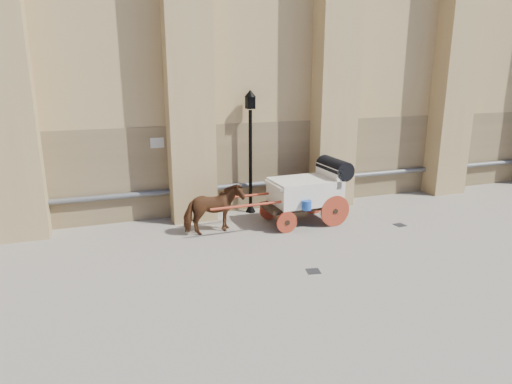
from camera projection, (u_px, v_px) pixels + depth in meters
name	position (u px, v px, depth m)	size (l,w,h in m)	color
ground	(260.00, 256.00, 11.97)	(90.00, 90.00, 0.00)	gray
horse	(214.00, 209.00, 13.43)	(0.79, 1.74, 1.47)	brown
carriage	(309.00, 189.00, 14.34)	(4.60, 1.67, 2.00)	black
street_lamp	(250.00, 149.00, 15.04)	(0.38, 0.38, 4.10)	black
drain_grate_near	(313.00, 271.00, 11.05)	(0.32, 0.32, 0.01)	black
drain_grate_far	(400.00, 225.00, 14.29)	(0.32, 0.32, 0.01)	black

